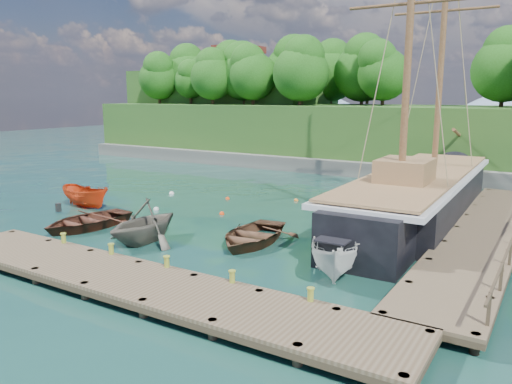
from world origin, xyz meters
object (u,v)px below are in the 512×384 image
Objects in this scene: schooner at (418,199)px; rowboat_2 at (252,243)px; rowboat_0 at (87,228)px; cabin_boat_white at (334,273)px; rowboat_1 at (145,242)px; motorboat_orange at (87,207)px.

rowboat_2 is at bearing -122.08° from schooner.
rowboat_2 is (9.01, 2.31, 0.00)m from rowboat_0.
rowboat_2 reaches higher than rowboat_0.
schooner reaches higher than cabin_boat_white.
schooner is (5.50, 9.12, 1.13)m from rowboat_2.
cabin_boat_white is at bearing -93.61° from schooner.
rowboat_0 is 18.50m from schooner.
rowboat_0 is at bearing -172.51° from rowboat_2.
rowboat_1 is (4.50, -0.31, 0.00)m from rowboat_0.
schooner reaches higher than rowboat_2.
cabin_boat_white reaches higher than motorboat_orange.
rowboat_1 is at bearing -156.74° from rowboat_2.
schooner is at bearing 64.24° from cabin_boat_white.
rowboat_0 is 14.02m from cabin_boat_white.
schooner reaches higher than rowboat_1.
rowboat_0 is at bearing 159.25° from cabin_boat_white.
rowboat_0 is at bearing -124.60° from motorboat_orange.
motorboat_orange is at bearing 148.02° from cabin_boat_white.
motorboat_orange is (-13.16, 1.10, 0.00)m from rowboat_2.
cabin_boat_white is (14.01, 0.59, 0.00)m from rowboat_0.
schooner is at bearing -61.95° from motorboat_orange.
rowboat_0 is at bearing 175.34° from rowboat_1.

